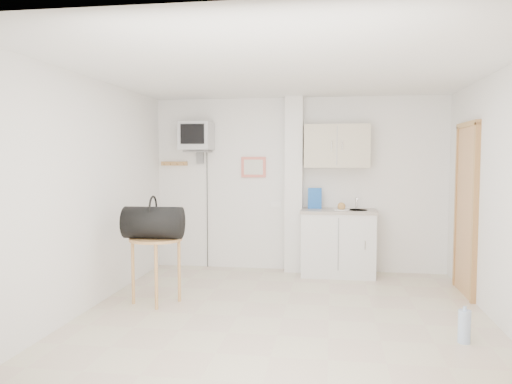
# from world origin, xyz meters

# --- Properties ---
(ground) EXTENTS (4.50, 4.50, 0.00)m
(ground) POSITION_xyz_m (0.00, 0.00, 0.00)
(ground) COLOR beige
(ground) RESTS_ON ground
(room_envelope) EXTENTS (4.24, 4.54, 2.55)m
(room_envelope) POSITION_xyz_m (0.24, 0.09, 1.54)
(room_envelope) COLOR white
(room_envelope) RESTS_ON ground
(kitchenette) EXTENTS (1.03, 0.58, 2.10)m
(kitchenette) POSITION_xyz_m (0.57, 2.00, 0.80)
(kitchenette) COLOR silver
(kitchenette) RESTS_ON ground
(crt_television) EXTENTS (0.44, 0.45, 2.15)m
(crt_television) POSITION_xyz_m (-1.45, 2.02, 1.94)
(crt_television) COLOR slate
(crt_television) RESTS_ON ground
(round_table) EXTENTS (0.59, 0.59, 0.74)m
(round_table) POSITION_xyz_m (-1.46, 0.33, 0.63)
(round_table) COLOR #A9803F
(round_table) RESTS_ON ground
(duffel_bag) EXTENTS (0.66, 0.39, 0.48)m
(duffel_bag) POSITION_xyz_m (-1.48, 0.29, 0.92)
(duffel_bag) COLOR black
(duffel_bag) RESTS_ON round_table
(water_bottle) EXTENTS (0.11, 0.11, 0.33)m
(water_bottle) POSITION_xyz_m (1.66, -0.43, 0.15)
(water_bottle) COLOR #9EB9DC
(water_bottle) RESTS_ON ground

